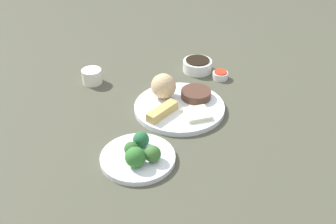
# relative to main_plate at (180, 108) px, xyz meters

# --- Properties ---
(tabletop) EXTENTS (2.20, 2.20, 0.02)m
(tabletop) POSITION_rel_main_plate_xyz_m (0.01, -0.00, -0.02)
(tabletop) COLOR #474837
(tabletop) RESTS_ON ground
(main_plate) EXTENTS (0.27, 0.27, 0.02)m
(main_plate) POSITION_rel_main_plate_xyz_m (0.00, 0.00, 0.00)
(main_plate) COLOR white
(main_plate) RESTS_ON tabletop
(rice_scoop) EXTENTS (0.08, 0.08, 0.08)m
(rice_scoop) POSITION_rel_main_plate_xyz_m (0.04, -0.06, 0.05)
(rice_scoop) COLOR tan
(rice_scoop) RESTS_ON main_plate
(spring_roll) EXTENTS (0.10, 0.09, 0.03)m
(spring_roll) POSITION_rel_main_plate_xyz_m (0.06, 0.04, 0.02)
(spring_roll) COLOR tan
(spring_roll) RESTS_ON main_plate
(crab_rangoon_wonton) EXTENTS (0.08, 0.08, 0.01)m
(crab_rangoon_wonton) POSITION_rel_main_plate_xyz_m (-0.04, 0.06, 0.01)
(crab_rangoon_wonton) COLOR beige
(crab_rangoon_wonton) RESTS_ON main_plate
(stir_fry_heap) EXTENTS (0.09, 0.09, 0.02)m
(stir_fry_heap) POSITION_rel_main_plate_xyz_m (-0.06, -0.04, 0.02)
(stir_fry_heap) COLOR #4E3124
(stir_fry_heap) RESTS_ON main_plate
(broccoli_plate) EXTENTS (0.19, 0.19, 0.01)m
(broccoli_plate) POSITION_rel_main_plate_xyz_m (0.15, 0.21, -0.00)
(broccoli_plate) COLOR white
(broccoli_plate) RESTS_ON tabletop
(broccoli_floret_0) EXTENTS (0.04, 0.04, 0.04)m
(broccoli_floret_0) POSITION_rel_main_plate_xyz_m (0.16, 0.20, 0.02)
(broccoli_floret_0) COLOR #325E2A
(broccoli_floret_0) RESTS_ON broccoli_plate
(broccoli_floret_1) EXTENTS (0.04, 0.04, 0.04)m
(broccoli_floret_1) POSITION_rel_main_plate_xyz_m (0.11, 0.23, 0.03)
(broccoli_floret_1) COLOR #3B6B2E
(broccoli_floret_1) RESTS_ON broccoli_plate
(broccoli_floret_2) EXTENTS (0.05, 0.05, 0.05)m
(broccoli_floret_2) POSITION_rel_main_plate_xyz_m (0.15, 0.24, 0.03)
(broccoli_floret_2) COLOR #32722D
(broccoli_floret_2) RESTS_ON broccoli_plate
(broccoli_floret_3) EXTENTS (0.04, 0.04, 0.04)m
(broccoli_floret_3) POSITION_rel_main_plate_xyz_m (0.13, 0.17, 0.03)
(broccoli_floret_3) COLOR #236135
(broccoli_floret_3) RESTS_ON broccoli_plate
(soy_sauce_bowl) EXTENTS (0.10, 0.10, 0.04)m
(soy_sauce_bowl) POSITION_rel_main_plate_xyz_m (-0.11, -0.23, 0.01)
(soy_sauce_bowl) COLOR white
(soy_sauce_bowl) RESTS_ON tabletop
(soy_sauce_bowl_liquid) EXTENTS (0.08, 0.08, 0.00)m
(soy_sauce_bowl_liquid) POSITION_rel_main_plate_xyz_m (-0.11, -0.23, 0.03)
(soy_sauce_bowl_liquid) COLOR black
(soy_sauce_bowl_liquid) RESTS_ON soy_sauce_bowl
(sauce_ramekin_sweet_and_sour) EXTENTS (0.05, 0.05, 0.02)m
(sauce_ramekin_sweet_and_sour) POSITION_rel_main_plate_xyz_m (-0.17, -0.17, 0.00)
(sauce_ramekin_sweet_and_sour) COLOR white
(sauce_ramekin_sweet_and_sour) RESTS_ON tabletop
(sauce_ramekin_sweet_and_sour_liquid) EXTENTS (0.04, 0.04, 0.00)m
(sauce_ramekin_sweet_and_sour_liquid) POSITION_rel_main_plate_xyz_m (-0.17, -0.17, 0.02)
(sauce_ramekin_sweet_and_sour_liquid) COLOR red
(sauce_ramekin_sweet_and_sour_liquid) RESTS_ON sauce_ramekin_sweet_and_sour
(teacup) EXTENTS (0.07, 0.07, 0.05)m
(teacup) POSITION_rel_main_plate_xyz_m (0.26, -0.21, 0.02)
(teacup) COLOR white
(teacup) RESTS_ON tabletop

